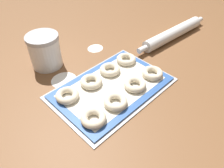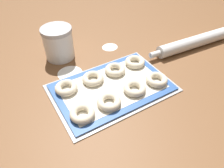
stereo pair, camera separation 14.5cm
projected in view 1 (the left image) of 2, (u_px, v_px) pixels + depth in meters
ground_plane at (111, 91)px, 0.81m from camera, size 2.80×2.80×0.00m
baking_tray at (112, 88)px, 0.82m from camera, size 0.44×0.30×0.01m
baking_mat at (112, 87)px, 0.82m from camera, size 0.42×0.27×0.00m
bagel_front_far_left at (93, 118)px, 0.69m from camera, size 0.08×0.08×0.02m
bagel_front_mid_left at (115, 102)px, 0.74m from camera, size 0.08×0.08×0.02m
bagel_front_mid_right at (135, 85)px, 0.80m from camera, size 0.08×0.08×0.02m
bagel_front_far_right at (152, 73)px, 0.86m from camera, size 0.08×0.08×0.02m
bagel_back_far_left at (67, 95)px, 0.76m from camera, size 0.08×0.08×0.02m
bagel_back_mid_left at (91, 82)px, 0.82m from camera, size 0.08×0.08×0.02m
bagel_back_mid_right at (110, 70)px, 0.87m from camera, size 0.08×0.08×0.02m
bagel_back_far_right at (126, 59)px, 0.92m from camera, size 0.08×0.08×0.02m
flour_canister at (45, 51)px, 0.89m from camera, size 0.13×0.13×0.14m
rolling_pin at (173, 33)px, 1.08m from camera, size 0.49×0.08×0.06m
flour_patch_near at (64, 80)px, 0.86m from camera, size 0.10×0.10×0.00m
flour_patch_far at (95, 48)px, 1.03m from camera, size 0.08×0.07×0.00m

